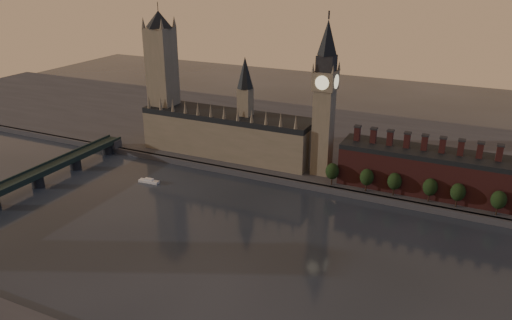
{
  "coord_description": "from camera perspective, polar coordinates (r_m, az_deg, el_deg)",
  "views": [
    {
      "loc": [
        104.09,
        -193.53,
        137.89
      ],
      "look_at": [
        -13.23,
        55.0,
        29.15
      ],
      "focal_mm": 35.0,
      "sensor_mm": 36.0,
      "label": 1
    }
  ],
  "objects": [
    {
      "name": "ground",
      "position": [
        259.42,
        -2.59,
        -10.55
      ],
      "size": [
        900.0,
        900.0,
        0.0
      ],
      "primitive_type": "plane",
      "color": "black",
      "rests_on": "ground"
    },
    {
      "name": "river_boat",
      "position": [
        343.97,
        -12.14,
        -2.36
      ],
      "size": [
        14.5,
        5.31,
        2.84
      ],
      "rotation": [
        0.0,
        0.0,
        0.09
      ],
      "color": "silver",
      "rests_on": "ground"
    },
    {
      "name": "chimney_block",
      "position": [
        327.3,
        19.23,
        -1.2
      ],
      "size": [
        110.0,
        25.0,
        37.0
      ],
      "color": "#532220",
      "rests_on": "north_bank"
    },
    {
      "name": "embankment_tree_5",
      "position": [
        313.69,
        25.99,
        -4.12
      ],
      "size": [
        8.6,
        8.6,
        14.88
      ],
      "color": "black",
      "rests_on": "north_bank"
    },
    {
      "name": "embankment_tree_0",
      "position": [
        323.69,
        8.71,
        -1.28
      ],
      "size": [
        8.6,
        8.6,
        14.88
      ],
      "color": "black",
      "rests_on": "north_bank"
    },
    {
      "name": "palace_of_westminster",
      "position": [
        370.2,
        -3.21,
        3.25
      ],
      "size": [
        130.0,
        30.3,
        74.0
      ],
      "color": "#7D6D58",
      "rests_on": "north_bank"
    },
    {
      "name": "north_bank",
      "position": [
        409.11,
        9.07,
        1.91
      ],
      "size": [
        900.0,
        182.0,
        4.0
      ],
      "color": "#414246",
      "rests_on": "ground"
    },
    {
      "name": "embankment_tree_1",
      "position": [
        318.89,
        12.55,
        -1.93
      ],
      "size": [
        8.6,
        8.6,
        14.88
      ],
      "color": "black",
      "rests_on": "north_bank"
    },
    {
      "name": "embankment_tree_4",
      "position": [
        314.3,
        22.08,
        -3.42
      ],
      "size": [
        8.6,
        8.6,
        14.88
      ],
      "color": "black",
      "rests_on": "north_bank"
    },
    {
      "name": "embankment_tree_3",
      "position": [
        315.36,
        19.28,
        -2.94
      ],
      "size": [
        8.6,
        8.6,
        14.88
      ],
      "color": "black",
      "rests_on": "north_bank"
    },
    {
      "name": "embankment_tree_2",
      "position": [
        317.13,
        15.55,
        -2.35
      ],
      "size": [
        8.6,
        8.6,
        14.88
      ],
      "color": "black",
      "rests_on": "north_bank"
    },
    {
      "name": "big_ben",
      "position": [
        327.95,
        7.86,
        7.07
      ],
      "size": [
        15.0,
        15.0,
        107.0
      ],
      "color": "#7D6D58",
      "rests_on": "north_bank"
    },
    {
      "name": "westminster_bridge",
      "position": [
        347.22,
        -26.15,
        -2.83
      ],
      "size": [
        14.0,
        200.0,
        11.55
      ],
      "color": "#1C2B27",
      "rests_on": "ground"
    },
    {
      "name": "victoria_tower",
      "position": [
        389.38,
        -10.65,
        9.54
      ],
      "size": [
        24.0,
        24.0,
        108.0
      ],
      "color": "#7D6D58",
      "rests_on": "north_bank"
    }
  ]
}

